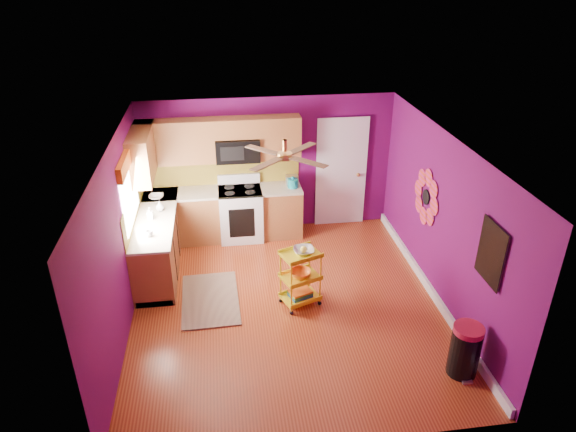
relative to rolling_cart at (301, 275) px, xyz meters
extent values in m
plane|color=maroon|center=(-0.20, 0.00, -0.50)|extent=(5.00, 5.00, 0.00)
cube|color=#5A0A4F|center=(-0.20, 2.50, 0.75)|extent=(4.50, 0.04, 2.50)
cube|color=#5A0A4F|center=(-0.20, -2.50, 0.75)|extent=(4.50, 0.04, 2.50)
cube|color=#5A0A4F|center=(-2.45, 0.00, 0.75)|extent=(0.04, 5.00, 2.50)
cube|color=#5A0A4F|center=(2.05, 0.00, 0.75)|extent=(0.04, 5.00, 2.50)
cube|color=silver|center=(-0.20, 0.00, 2.00)|extent=(4.50, 5.00, 0.04)
cube|color=white|center=(2.02, 0.00, -0.43)|extent=(0.05, 4.90, 0.14)
cube|color=brown|center=(-2.15, 1.35, -0.05)|extent=(0.60, 2.30, 0.90)
cube|color=brown|center=(-1.05, 2.20, -0.05)|extent=(2.80, 0.60, 0.90)
cube|color=beige|center=(-2.15, 1.35, 0.42)|extent=(0.63, 2.30, 0.04)
cube|color=beige|center=(-1.05, 2.20, 0.42)|extent=(2.80, 0.63, 0.04)
cube|color=black|center=(-2.15, 1.35, -0.45)|extent=(0.54, 2.30, 0.10)
cube|color=black|center=(-1.05, 2.20, -0.45)|extent=(2.80, 0.54, 0.10)
cube|color=white|center=(-0.75, 2.17, -0.04)|extent=(0.76, 0.66, 0.92)
cube|color=black|center=(-0.75, 2.17, 0.42)|extent=(0.76, 0.62, 0.03)
cube|color=white|center=(-0.75, 2.45, 0.54)|extent=(0.76, 0.06, 0.18)
cube|color=black|center=(-0.75, 1.84, -0.05)|extent=(0.45, 0.02, 0.55)
cube|color=brown|center=(-1.79, 2.33, 1.32)|extent=(1.32, 0.33, 0.75)
cube|color=brown|center=(-0.01, 2.33, 1.32)|extent=(0.72, 0.33, 0.75)
cube|color=brown|center=(-0.75, 2.33, 1.53)|extent=(0.76, 0.33, 0.34)
cube|color=brown|center=(-2.29, 1.85, 1.32)|extent=(0.33, 1.30, 0.75)
cube|color=black|center=(-0.75, 2.30, 1.15)|extent=(0.76, 0.38, 0.40)
cube|color=brown|center=(-1.05, 2.49, 0.69)|extent=(2.80, 0.01, 0.51)
cube|color=brown|center=(-2.44, 1.35, 0.69)|extent=(0.01, 2.30, 0.51)
cube|color=white|center=(-2.43, 1.05, 1.05)|extent=(0.03, 1.20, 1.00)
cube|color=#CD5912|center=(-2.40, 1.05, 1.52)|extent=(0.08, 1.35, 0.22)
cube|color=white|center=(1.15, 2.47, 0.52)|extent=(0.85, 0.04, 2.05)
cube|color=white|center=(1.15, 2.45, 0.52)|extent=(0.95, 0.02, 2.15)
sphere|color=#BF8C3F|center=(1.47, 2.42, 0.50)|extent=(0.07, 0.07, 0.07)
cylinder|color=black|center=(2.03, 0.60, 0.85)|extent=(0.01, 0.24, 0.24)
cube|color=#1A74A9|center=(2.03, -1.40, 1.05)|extent=(0.03, 0.52, 0.72)
cube|color=black|center=(2.01, -1.40, 1.05)|extent=(0.01, 0.56, 0.76)
cylinder|color=#BF8C3F|center=(-0.20, 0.20, 1.92)|extent=(0.06, 0.06, 0.16)
cylinder|color=#BF8C3F|center=(-0.20, 0.20, 1.78)|extent=(0.20, 0.20, 0.08)
cube|color=#4C2D19|center=(0.06, 0.47, 1.78)|extent=(0.47, 0.47, 0.01)
cube|color=#4C2D19|center=(-0.47, 0.47, 1.78)|extent=(0.47, 0.47, 0.01)
cube|color=#4C2D19|center=(-0.47, -0.07, 1.78)|extent=(0.47, 0.47, 0.01)
cube|color=#4C2D19|center=(0.06, -0.07, 1.78)|extent=(0.47, 0.47, 0.01)
cube|color=black|center=(-1.34, 0.27, -0.49)|extent=(0.87, 1.39, 0.02)
cylinder|color=yellow|center=(-0.17, -0.24, -0.05)|extent=(0.02, 0.02, 0.83)
cylinder|color=yellow|center=(0.28, -0.07, -0.05)|extent=(0.02, 0.02, 0.83)
cylinder|color=yellow|center=(-0.29, 0.07, -0.05)|extent=(0.02, 0.02, 0.83)
cylinder|color=yellow|center=(0.16, 0.24, -0.05)|extent=(0.02, 0.02, 0.83)
sphere|color=black|center=(-0.17, -0.24, -0.47)|extent=(0.06, 0.06, 0.06)
sphere|color=black|center=(0.28, -0.07, -0.47)|extent=(0.06, 0.06, 0.06)
sphere|color=black|center=(-0.29, 0.07, -0.47)|extent=(0.06, 0.06, 0.06)
sphere|color=black|center=(0.16, 0.24, -0.47)|extent=(0.06, 0.06, 0.06)
cube|color=yellow|center=(-0.01, 0.00, 0.35)|extent=(0.64, 0.56, 0.03)
cube|color=yellow|center=(-0.01, 0.00, -0.03)|extent=(0.64, 0.56, 0.03)
cube|color=yellow|center=(-0.01, 0.00, -0.38)|extent=(0.64, 0.56, 0.03)
imported|color=beige|center=(0.04, 0.01, 0.40)|extent=(0.38, 0.38, 0.07)
sphere|color=yellow|center=(0.04, 0.01, 0.42)|extent=(0.10, 0.10, 0.10)
imported|color=#CD5912|center=(-0.01, 0.00, 0.03)|extent=(0.39, 0.39, 0.10)
cube|color=navy|center=(-0.01, 0.00, -0.35)|extent=(0.38, 0.33, 0.04)
cube|color=#267233|center=(-0.01, 0.00, -0.31)|extent=(0.38, 0.33, 0.03)
cube|color=#CD5912|center=(-0.01, 0.00, -0.28)|extent=(0.38, 0.33, 0.03)
cylinder|color=black|center=(1.76, -1.68, -0.18)|extent=(0.39, 0.39, 0.63)
cylinder|color=#A61733|center=(1.76, -1.68, 0.17)|extent=(0.37, 0.37, 0.07)
cube|color=beige|center=(1.76, -1.86, -0.48)|extent=(0.13, 0.07, 0.03)
cylinder|color=teal|center=(0.20, 2.15, 0.52)|extent=(0.18, 0.18, 0.16)
sphere|color=teal|center=(0.20, 2.15, 0.62)|extent=(0.06, 0.06, 0.06)
cube|color=beige|center=(0.20, 2.28, 0.53)|extent=(0.22, 0.15, 0.18)
imported|color=#EA3F72|center=(-2.21, 1.24, 0.54)|extent=(0.09, 0.09, 0.20)
imported|color=white|center=(-2.08, 1.52, 0.53)|extent=(0.13, 0.13, 0.17)
imported|color=white|center=(-2.18, 2.01, 0.47)|extent=(0.25, 0.25, 0.06)
imported|color=white|center=(-2.17, 0.68, 0.48)|extent=(0.11, 0.11, 0.09)
camera|label=1|loc=(-1.04, -6.16, 4.16)|focal=32.00mm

